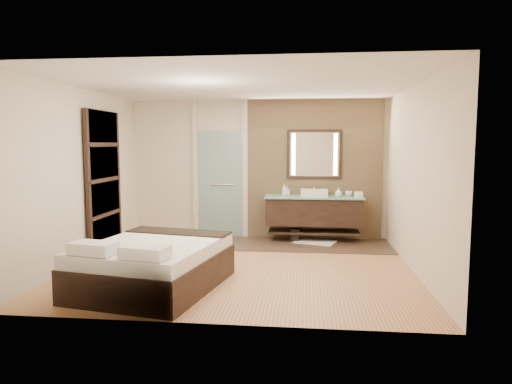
# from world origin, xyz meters

# --- Properties ---
(floor) EXTENTS (5.00, 5.00, 0.00)m
(floor) POSITION_xyz_m (0.00, 0.00, 0.00)
(floor) COLOR #95603E
(floor) RESTS_ON ground
(tile_strip) EXTENTS (3.80, 1.30, 0.01)m
(tile_strip) POSITION_xyz_m (0.60, 1.60, 0.01)
(tile_strip) COLOR #35281D
(tile_strip) RESTS_ON floor
(stone_wall) EXTENTS (2.60, 0.08, 2.70)m
(stone_wall) POSITION_xyz_m (1.10, 2.21, 1.35)
(stone_wall) COLOR tan
(stone_wall) RESTS_ON floor
(vanity) EXTENTS (1.85, 0.55, 0.88)m
(vanity) POSITION_xyz_m (1.10, 1.92, 0.58)
(vanity) COLOR black
(vanity) RESTS_ON stone_wall
(mirror_unit) EXTENTS (1.06, 0.04, 0.96)m
(mirror_unit) POSITION_xyz_m (1.10, 2.16, 1.65)
(mirror_unit) COLOR black
(mirror_unit) RESTS_ON stone_wall
(frosted_door) EXTENTS (1.10, 0.12, 2.70)m
(frosted_door) POSITION_xyz_m (-0.75, 2.20, 1.14)
(frosted_door) COLOR #BEF0E8
(frosted_door) RESTS_ON floor
(shoji_partition) EXTENTS (0.06, 1.20, 2.40)m
(shoji_partition) POSITION_xyz_m (-2.43, 0.60, 1.21)
(shoji_partition) COLOR black
(shoji_partition) RESTS_ON floor
(bed) EXTENTS (1.85, 2.16, 0.73)m
(bed) POSITION_xyz_m (-1.00, -1.16, 0.30)
(bed) COLOR black
(bed) RESTS_ON floor
(bath_mat) EXTENTS (0.85, 0.72, 0.02)m
(bath_mat) POSITION_xyz_m (1.13, 1.78, 0.02)
(bath_mat) COLOR white
(bath_mat) RESTS_ON floor
(waste_bin) EXTENTS (0.21, 0.21, 0.25)m
(waste_bin) POSITION_xyz_m (0.74, 1.85, 0.12)
(waste_bin) COLOR black
(waste_bin) RESTS_ON floor
(tissue_box) EXTENTS (0.15, 0.15, 0.10)m
(tissue_box) POSITION_xyz_m (1.92, 1.86, 0.92)
(tissue_box) COLOR white
(tissue_box) RESTS_ON vanity
(soap_bottle_a) EXTENTS (0.10, 0.10, 0.23)m
(soap_bottle_a) POSITION_xyz_m (0.54, 1.92, 0.98)
(soap_bottle_a) COLOR silver
(soap_bottle_a) RESTS_ON vanity
(soap_bottle_b) EXTENTS (0.10, 0.10, 0.18)m
(soap_bottle_b) POSITION_xyz_m (0.59, 2.02, 0.95)
(soap_bottle_b) COLOR #B2B2B2
(soap_bottle_b) RESTS_ON vanity
(soap_bottle_c) EXTENTS (0.16, 0.16, 0.16)m
(soap_bottle_c) POSITION_xyz_m (1.55, 1.90, 0.95)
(soap_bottle_c) COLOR #B9E9E6
(soap_bottle_c) RESTS_ON vanity
(cup) EXTENTS (0.14, 0.14, 0.10)m
(cup) POSITION_xyz_m (1.75, 2.03, 0.91)
(cup) COLOR white
(cup) RESTS_ON vanity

